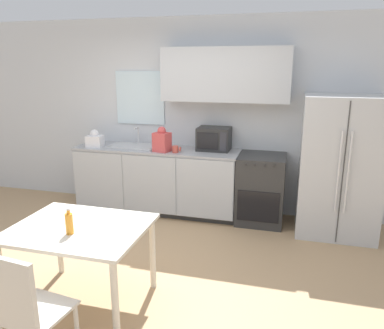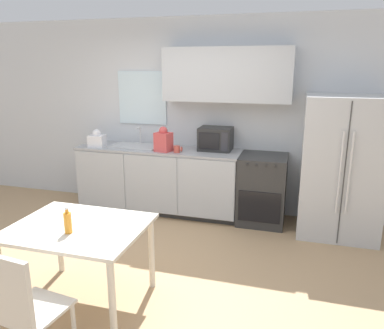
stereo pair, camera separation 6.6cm
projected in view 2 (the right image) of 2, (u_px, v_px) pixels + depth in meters
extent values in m
plane|color=tan|center=(144.00, 272.00, 3.85)|extent=(12.00, 12.00, 0.00)
cube|color=silver|center=(196.00, 116.00, 5.34)|extent=(12.00, 0.06, 2.70)
cube|color=silver|center=(142.00, 98.00, 5.46)|extent=(0.74, 0.04, 0.76)
cube|color=#B2B7BC|center=(227.00, 75.00, 4.89)|extent=(1.69, 0.32, 0.70)
cube|color=#333333|center=(160.00, 206.00, 5.52)|extent=(2.31, 0.56, 0.08)
cube|color=#B2B7BC|center=(159.00, 178.00, 5.37)|extent=(2.31, 0.62, 0.82)
cube|color=#B2B7BC|center=(100.00, 180.00, 5.29)|extent=(0.75, 0.01, 0.80)
cube|color=#B2B7BC|center=(151.00, 184.00, 5.08)|extent=(0.75, 0.01, 0.80)
cube|color=#B2B7BC|center=(206.00, 190.00, 4.87)|extent=(0.75, 0.01, 0.80)
cube|color=#9EA0A5|center=(158.00, 149.00, 5.26)|extent=(2.33, 0.64, 0.03)
cube|color=#2D2D2D|center=(262.00, 189.00, 4.99)|extent=(0.61, 0.62, 0.92)
cube|color=black|center=(259.00, 207.00, 4.73)|extent=(0.53, 0.01, 0.40)
cylinder|color=#262626|center=(247.00, 165.00, 4.63)|extent=(0.03, 0.02, 0.03)
cylinder|color=#262626|center=(256.00, 165.00, 4.60)|extent=(0.03, 0.02, 0.03)
cylinder|color=#262626|center=(266.00, 166.00, 4.57)|extent=(0.03, 0.02, 0.03)
cylinder|color=#262626|center=(275.00, 167.00, 4.54)|extent=(0.03, 0.02, 0.03)
cube|color=silver|center=(341.00, 167.00, 4.56)|extent=(0.94, 0.77, 1.72)
cube|color=#3F3F3F|center=(344.00, 176.00, 4.20)|extent=(0.01, 0.01, 1.66)
cylinder|color=silver|center=(340.00, 173.00, 4.18)|extent=(0.02, 0.02, 0.95)
cylinder|color=silver|center=(350.00, 174.00, 4.15)|extent=(0.02, 0.02, 0.95)
cube|color=#B7BABC|center=(136.00, 146.00, 5.35)|extent=(0.67, 0.44, 0.02)
cylinder|color=silver|center=(140.00, 135.00, 5.48)|extent=(0.02, 0.02, 0.24)
cylinder|color=silver|center=(138.00, 128.00, 5.39)|extent=(0.02, 0.14, 0.02)
cube|color=#282828|center=(216.00, 139.00, 5.11)|extent=(0.44, 0.34, 0.31)
cube|color=black|center=(209.00, 141.00, 4.96)|extent=(0.28, 0.01, 0.23)
cube|color=#2D2D33|center=(225.00, 142.00, 4.90)|extent=(0.09, 0.01, 0.25)
cylinder|color=#BF4C3F|center=(177.00, 149.00, 4.99)|extent=(0.08, 0.08, 0.09)
torus|color=#BF4C3F|center=(181.00, 149.00, 4.97)|extent=(0.02, 0.07, 0.07)
cube|color=white|center=(97.00, 141.00, 5.34)|extent=(0.23, 0.21, 0.16)
sphere|color=white|center=(97.00, 133.00, 5.31)|extent=(0.13, 0.13, 0.12)
cube|color=#D14C4C|center=(163.00, 142.00, 5.04)|extent=(0.24, 0.22, 0.26)
sphere|color=#D14C4C|center=(163.00, 131.00, 5.00)|extent=(0.14, 0.14, 0.11)
cube|color=beige|center=(78.00, 227.00, 3.20)|extent=(1.13, 0.90, 0.03)
cylinder|color=beige|center=(1.00, 281.00, 3.07)|extent=(0.06, 0.06, 0.71)
cylinder|color=beige|center=(112.00, 302.00, 2.80)|extent=(0.06, 0.06, 0.71)
cylinder|color=beige|center=(59.00, 239.00, 3.79)|extent=(0.06, 0.06, 0.71)
cylinder|color=beige|center=(152.00, 253.00, 3.52)|extent=(0.06, 0.06, 0.71)
cube|color=beige|center=(35.00, 310.00, 2.57)|extent=(0.45, 0.45, 0.02)
cube|color=beige|center=(8.00, 292.00, 2.34)|extent=(0.37, 0.08, 0.48)
cylinder|color=beige|center=(38.00, 317.00, 2.84)|extent=(0.03, 0.03, 0.43)
cylinder|color=beige|center=(74.00, 329.00, 2.71)|extent=(0.03, 0.03, 0.43)
cylinder|color=orange|center=(68.00, 223.00, 3.04)|extent=(0.06, 0.06, 0.17)
cylinder|color=orange|center=(67.00, 211.00, 3.01)|extent=(0.03, 0.03, 0.04)
cylinder|color=white|center=(66.00, 208.00, 3.00)|extent=(0.03, 0.03, 0.02)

